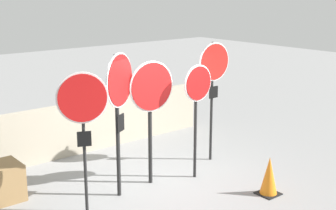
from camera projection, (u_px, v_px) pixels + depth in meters
name	position (u px, v px, depth m)	size (l,w,h in m)	color
ground_plane	(159.00, 183.00, 9.12)	(40.00, 40.00, 0.00)	gray
fence_back	(92.00, 125.00, 10.82)	(6.22, 0.12, 1.20)	#A89E89
stop_sign_0	(83.00, 108.00, 7.45)	(0.78, 0.36, 2.42)	black
stop_sign_1	(119.00, 93.00, 8.09)	(0.84, 0.50, 2.63)	black
stop_sign_2	(151.00, 97.00, 8.67)	(0.95, 0.15, 2.40)	black
stop_sign_3	(198.00, 94.00, 8.96)	(0.71, 0.13, 2.28)	black
stop_sign_4	(214.00, 72.00, 9.85)	(0.82, 0.12, 2.60)	black
traffic_cone_0	(269.00, 176.00, 8.53)	(0.38, 0.38, 0.72)	black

